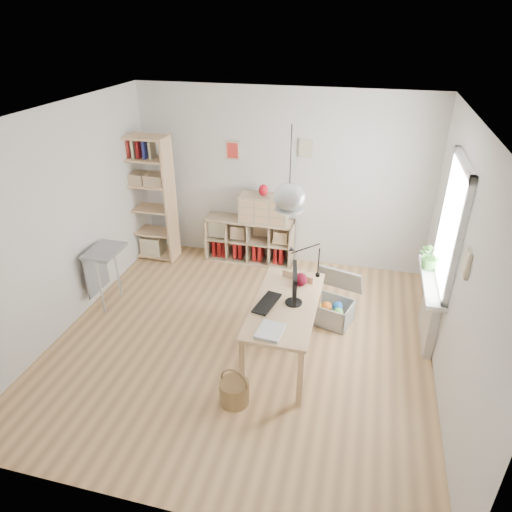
% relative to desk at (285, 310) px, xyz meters
% --- Properties ---
extents(ground, '(4.50, 4.50, 0.00)m').
position_rel_desk_xyz_m(ground, '(-0.55, 0.15, -0.66)').
color(ground, tan).
rests_on(ground, ground).
extents(room_shell, '(4.50, 4.50, 4.50)m').
position_rel_desk_xyz_m(room_shell, '(-0.00, 0.00, 1.34)').
color(room_shell, white).
rests_on(room_shell, ground).
extents(window_unit, '(0.07, 1.16, 1.46)m').
position_rel_desk_xyz_m(window_unit, '(1.68, 0.75, 0.89)').
color(window_unit, white).
rests_on(window_unit, ground).
extents(radiator, '(0.10, 0.80, 0.80)m').
position_rel_desk_xyz_m(radiator, '(1.64, 0.75, -0.26)').
color(radiator, silver).
rests_on(radiator, ground).
extents(windowsill, '(0.22, 1.20, 0.06)m').
position_rel_desk_xyz_m(windowsill, '(1.59, 0.75, 0.17)').
color(windowsill, white).
rests_on(windowsill, radiator).
extents(desk, '(0.70, 1.50, 0.75)m').
position_rel_desk_xyz_m(desk, '(0.00, 0.00, 0.00)').
color(desk, '#E0B881').
rests_on(desk, ground).
extents(cube_shelf, '(1.40, 0.38, 0.72)m').
position_rel_desk_xyz_m(cube_shelf, '(-1.02, 2.23, -0.36)').
color(cube_shelf, tan).
rests_on(cube_shelf, ground).
extents(tall_bookshelf, '(0.80, 0.38, 2.00)m').
position_rel_desk_xyz_m(tall_bookshelf, '(-2.59, 1.95, 0.43)').
color(tall_bookshelf, '#E0B881').
rests_on(tall_bookshelf, ground).
extents(side_table, '(0.40, 0.55, 0.85)m').
position_rel_desk_xyz_m(side_table, '(-2.59, 0.50, 0.01)').
color(side_table, '#98989B').
rests_on(side_table, ground).
extents(chair, '(0.50, 0.50, 0.83)m').
position_rel_desk_xyz_m(chair, '(0.02, 0.41, -0.18)').
color(chair, '#98989B').
rests_on(chair, ground).
extents(wicker_basket, '(0.31, 0.31, 0.43)m').
position_rel_desk_xyz_m(wicker_basket, '(-0.36, -0.83, -0.52)').
color(wicker_basket, olive).
rests_on(wicker_basket, ground).
extents(storage_chest, '(0.76, 0.81, 0.63)m').
position_rel_desk_xyz_m(storage_chest, '(0.45, 0.89, -0.45)').
color(storage_chest, '#BABAB5').
rests_on(storage_chest, ground).
extents(monitor, '(0.19, 0.48, 0.42)m').
position_rel_desk_xyz_m(monitor, '(0.09, 0.02, 0.33)').
color(monitor, black).
rests_on(monitor, desk).
extents(keyboard, '(0.26, 0.48, 0.02)m').
position_rel_desk_xyz_m(keyboard, '(-0.20, -0.06, 0.10)').
color(keyboard, black).
rests_on(keyboard, desk).
extents(task_lamp, '(0.38, 0.14, 0.41)m').
position_rel_desk_xyz_m(task_lamp, '(0.08, 0.62, 0.37)').
color(task_lamp, black).
rests_on(task_lamp, desk).
extents(yarn_ball, '(0.16, 0.16, 0.16)m').
position_rel_desk_xyz_m(yarn_ball, '(0.10, 0.41, 0.17)').
color(yarn_ball, '#500A19').
rests_on(yarn_ball, desk).
extents(paper_tray, '(0.28, 0.33, 0.03)m').
position_rel_desk_xyz_m(paper_tray, '(-0.05, -0.55, 0.11)').
color(paper_tray, white).
rests_on(paper_tray, desk).
extents(drawer_chest, '(0.75, 0.36, 0.42)m').
position_rel_desk_xyz_m(drawer_chest, '(-0.77, 2.19, 0.27)').
color(drawer_chest, tan).
rests_on(drawer_chest, cube_shelf).
extents(red_vase, '(0.15, 0.15, 0.18)m').
position_rel_desk_xyz_m(red_vase, '(-0.77, 2.19, 0.57)').
color(red_vase, '#AA0E19').
rests_on(red_vase, drawer_chest).
extents(potted_plant, '(0.35, 0.32, 0.35)m').
position_rel_desk_xyz_m(potted_plant, '(1.57, 1.00, 0.38)').
color(potted_plant, '#306024').
rests_on(potted_plant, windowsill).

